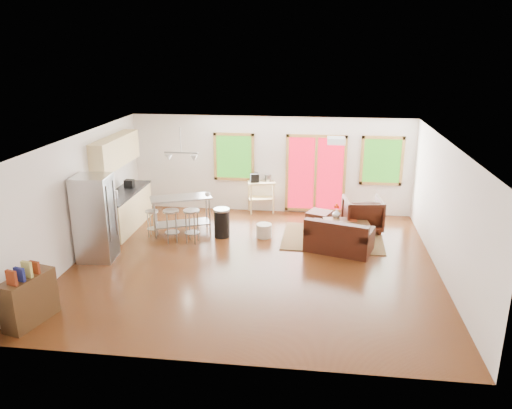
# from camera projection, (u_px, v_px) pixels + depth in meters

# --- Properties ---
(floor) EXTENTS (7.50, 7.00, 0.02)m
(floor) POSITION_uv_depth(u_px,v_px,m) (254.00, 264.00, 10.49)
(floor) COLOR #3C1D0B
(floor) RESTS_ON ground
(ceiling) EXTENTS (7.50, 7.00, 0.02)m
(ceiling) POSITION_uv_depth(u_px,v_px,m) (254.00, 140.00, 9.69)
(ceiling) COLOR white
(ceiling) RESTS_ON ground
(back_wall) EXTENTS (7.50, 0.02, 2.60)m
(back_wall) POSITION_uv_depth(u_px,v_px,m) (271.00, 165.00, 13.40)
(back_wall) COLOR white
(back_wall) RESTS_ON ground
(left_wall) EXTENTS (0.02, 7.00, 2.60)m
(left_wall) POSITION_uv_depth(u_px,v_px,m) (78.00, 197.00, 10.54)
(left_wall) COLOR white
(left_wall) RESTS_ON ground
(right_wall) EXTENTS (0.02, 7.00, 2.60)m
(right_wall) POSITION_uv_depth(u_px,v_px,m) (447.00, 212.00, 9.64)
(right_wall) COLOR white
(right_wall) RESTS_ON ground
(front_wall) EXTENTS (7.50, 0.02, 2.60)m
(front_wall) POSITION_uv_depth(u_px,v_px,m) (221.00, 283.00, 6.77)
(front_wall) COLOR white
(front_wall) RESTS_ON ground
(window_left) EXTENTS (1.10, 0.05, 1.30)m
(window_left) POSITION_uv_depth(u_px,v_px,m) (234.00, 157.00, 13.41)
(window_left) COLOR #1F5411
(window_left) RESTS_ON back_wall
(french_doors) EXTENTS (1.60, 0.05, 2.10)m
(french_doors) POSITION_uv_depth(u_px,v_px,m) (316.00, 174.00, 13.27)
(french_doors) COLOR #AD0A1D
(french_doors) RESTS_ON back_wall
(window_right) EXTENTS (1.10, 0.05, 1.30)m
(window_right) POSITION_uv_depth(u_px,v_px,m) (382.00, 161.00, 12.95)
(window_right) COLOR #1F5411
(window_right) RESTS_ON back_wall
(rug) EXTENTS (2.39, 1.86, 0.02)m
(rug) POSITION_uv_depth(u_px,v_px,m) (332.00, 238.00, 11.82)
(rug) COLOR #446135
(rug) RESTS_ON floor
(loveseat) EXTENTS (1.59, 1.19, 0.75)m
(loveseat) POSITION_uv_depth(u_px,v_px,m) (339.00, 238.00, 11.01)
(loveseat) COLOR black
(loveseat) RESTS_ON floor
(coffee_table) EXTENTS (1.10, 0.75, 0.41)m
(coffee_table) POSITION_uv_depth(u_px,v_px,m) (346.00, 224.00, 11.76)
(coffee_table) COLOR #3C2613
(coffee_table) RESTS_ON floor
(armchair) EXTENTS (0.99, 0.94, 0.92)m
(armchair) POSITION_uv_depth(u_px,v_px,m) (363.00, 212.00, 12.21)
(armchair) COLOR black
(armchair) RESTS_ON floor
(ottoman) EXTENTS (0.71, 0.71, 0.36)m
(ottoman) POSITION_uv_depth(u_px,v_px,m) (319.00, 218.00, 12.63)
(ottoman) COLOR black
(ottoman) RESTS_ON floor
(pouf) EXTENTS (0.40, 0.40, 0.32)m
(pouf) POSITION_uv_depth(u_px,v_px,m) (264.00, 231.00, 11.86)
(pouf) COLOR beige
(pouf) RESTS_ON floor
(vase) EXTENTS (0.21, 0.22, 0.33)m
(vase) POSITION_uv_depth(u_px,v_px,m) (336.00, 212.00, 12.01)
(vase) COLOR silver
(vase) RESTS_ON coffee_table
(book) EXTENTS (0.20, 0.03, 0.27)m
(book) POSITION_uv_depth(u_px,v_px,m) (349.00, 215.00, 11.78)
(book) COLOR maroon
(book) RESTS_ON coffee_table
(cabinets) EXTENTS (0.64, 2.24, 2.30)m
(cabinets) POSITION_uv_depth(u_px,v_px,m) (122.00, 192.00, 12.22)
(cabinets) COLOR #D6BB7A
(cabinets) RESTS_ON floor
(refrigerator) EXTENTS (0.80, 0.78, 1.83)m
(refrigerator) POSITION_uv_depth(u_px,v_px,m) (95.00, 218.00, 10.45)
(refrigerator) COLOR #B7BABC
(refrigerator) RESTS_ON floor
(island) EXTENTS (1.54, 1.08, 0.91)m
(island) POSITION_uv_depth(u_px,v_px,m) (181.00, 208.00, 12.00)
(island) COLOR #B7BABC
(island) RESTS_ON floor
(cup) EXTENTS (0.14, 0.11, 0.13)m
(cup) POSITION_uv_depth(u_px,v_px,m) (208.00, 194.00, 11.80)
(cup) COLOR white
(cup) RESTS_ON island
(bar_stool_a) EXTENTS (0.31, 0.31, 0.64)m
(bar_stool_a) POSITION_uv_depth(u_px,v_px,m) (152.00, 217.00, 11.81)
(bar_stool_a) COLOR #B7BABC
(bar_stool_a) RESTS_ON floor
(bar_stool_b) EXTENTS (0.47, 0.47, 0.78)m
(bar_stool_b) POSITION_uv_depth(u_px,v_px,m) (171.00, 218.00, 11.44)
(bar_stool_b) COLOR #B7BABC
(bar_stool_b) RESTS_ON floor
(bar_stool_c) EXTENTS (0.42, 0.42, 0.79)m
(bar_stool_c) POSITION_uv_depth(u_px,v_px,m) (192.00, 218.00, 11.41)
(bar_stool_c) COLOR #B7BABC
(bar_stool_c) RESTS_ON floor
(trash_can) EXTENTS (0.44, 0.44, 0.70)m
(trash_can) POSITION_uv_depth(u_px,v_px,m) (222.00, 223.00, 11.83)
(trash_can) COLOR black
(trash_can) RESTS_ON floor
(kitchen_cart) EXTENTS (0.81, 0.64, 1.09)m
(kitchen_cart) POSITION_uv_depth(u_px,v_px,m) (260.00, 186.00, 13.45)
(kitchen_cart) COLOR #D6BB7A
(kitchen_cart) RESTS_ON floor
(bookshelf) EXTENTS (0.58, 0.99, 1.10)m
(bookshelf) POSITION_uv_depth(u_px,v_px,m) (29.00, 299.00, 8.13)
(bookshelf) COLOR #3C2613
(bookshelf) RESTS_ON floor
(ceiling_flush) EXTENTS (0.35, 0.35, 0.12)m
(ceiling_flush) POSITION_uv_depth(u_px,v_px,m) (336.00, 141.00, 10.09)
(ceiling_flush) COLOR white
(ceiling_flush) RESTS_ON ceiling
(pendant_light) EXTENTS (0.80, 0.18, 0.79)m
(pendant_light) POSITION_uv_depth(u_px,v_px,m) (181.00, 157.00, 11.55)
(pendant_light) COLOR gray
(pendant_light) RESTS_ON ceiling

